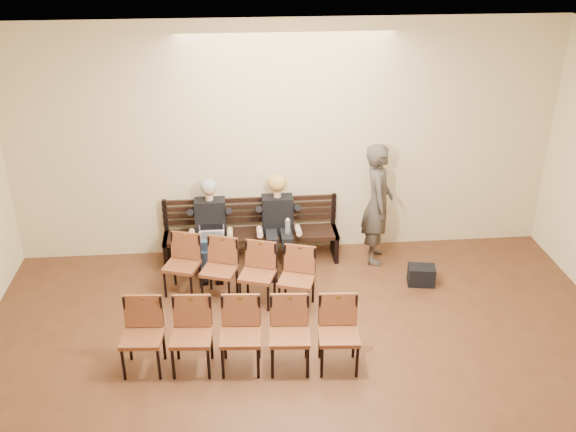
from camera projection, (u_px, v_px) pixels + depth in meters
The scene contains 10 objects.
room_walls at pixel (330, 221), 5.20m from camera, with size 8.02×10.01×3.51m.
bench at pixel (252, 246), 9.63m from camera, with size 2.60×0.90×0.45m, color black.
seated_man at pixel (211, 226), 9.28m from camera, with size 0.55×0.76×1.32m, color black, non-canonical shape.
seated_woman at pixel (278, 224), 9.36m from camera, with size 0.56×0.77×1.30m, color black, non-canonical shape.
laptop at pixel (212, 236), 9.17m from camera, with size 0.36×0.28×0.26m, color #BBBABF.
water_bottle at pixel (288, 235), 9.22m from camera, with size 0.08×0.08×0.25m, color silver.
bag at pixel (421, 275), 9.05m from camera, with size 0.37×0.26×0.28m, color black.
passerby at pixel (378, 195), 9.29m from camera, with size 0.77×0.51×2.12m, color #3C3631.
chair_row_front at pixel (238, 273), 8.56m from camera, with size 2.04×0.46×0.84m, color brown.
chair_row_back at pixel (241, 337), 7.26m from camera, with size 2.69×0.48×0.88m, color brown.
Camera 1 is at (-0.76, -3.82, 4.85)m, focal length 40.00 mm.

